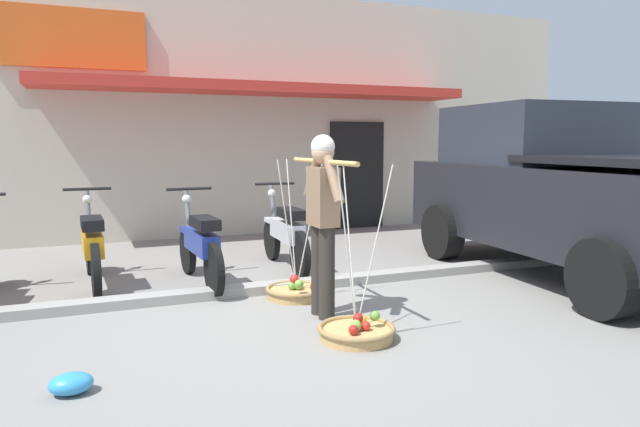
{
  "coord_description": "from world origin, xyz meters",
  "views": [
    {
      "loc": [
        -1.96,
        -5.2,
        1.63
      ],
      "look_at": [
        0.44,
        0.6,
        0.85
      ],
      "focal_mm": 32.46,
      "sensor_mm": 36.0,
      "label": 1
    }
  ],
  "objects": [
    {
      "name": "motorcycle_second_in_row",
      "position": [
        -1.88,
        1.75,
        0.45
      ],
      "size": [
        0.54,
        1.82,
        1.09
      ],
      "color": "black",
      "rests_on": "ground"
    },
    {
      "name": "parked_truck",
      "position": [
        3.52,
        0.13,
        1.03
      ],
      "size": [
        2.43,
        4.83,
        2.1
      ],
      "color": "black",
      "rests_on": "ground"
    },
    {
      "name": "ground_plane",
      "position": [
        0.0,
        0.0,
        0.0
      ],
      "size": [
        90.0,
        90.0,
        0.0
      ],
      "primitive_type": "plane",
      "color": "gray"
    },
    {
      "name": "fruit_basket_left_side",
      "position": [
        0.08,
        0.37,
        0.08
      ],
      "size": [
        0.65,
        0.65,
        1.45
      ],
      "color": "tan",
      "rests_on": "ground"
    },
    {
      "name": "motorcycle_third_in_row",
      "position": [
        -0.74,
        1.31,
        0.45
      ],
      "size": [
        0.54,
        1.82,
        1.09
      ],
      "color": "black",
      "rests_on": "ground"
    },
    {
      "name": "sidewalk_curb",
      "position": [
        0.0,
        0.7,
        0.05
      ],
      "size": [
        20.0,
        0.24,
        0.1
      ],
      "primitive_type": "cube",
      "color": "gray",
      "rests_on": "ground"
    },
    {
      "name": "storefront_building",
      "position": [
        0.92,
        7.14,
        2.1
      ],
      "size": [
        13.0,
        6.0,
        4.2
      ],
      "color": "beige",
      "rests_on": "ground"
    },
    {
      "name": "fruit_vendor",
      "position": [
        0.09,
        -0.33,
        0.98
      ],
      "size": [
        0.22,
        1.41,
        1.7
      ],
      "color": "#2D2823",
      "rests_on": "ground"
    },
    {
      "name": "motorcycle_end_of_row",
      "position": [
        0.43,
        1.72,
        0.45
      ],
      "size": [
        0.54,
        1.82,
        1.09
      ],
      "color": "black",
      "rests_on": "ground"
    },
    {
      "name": "plastic_litter_bag",
      "position": [
        -2.08,
        -1.26,
        0.07
      ],
      "size": [
        0.28,
        0.22,
        0.14
      ],
      "primitive_type": "ellipsoid",
      "color": "#3393D1",
      "rests_on": "ground"
    },
    {
      "name": "fruit_basket_right_side",
      "position": [
        0.1,
        -1.04,
        0.08
      ],
      "size": [
        0.65,
        0.65,
        1.45
      ],
      "color": "tan",
      "rests_on": "ground"
    }
  ]
}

